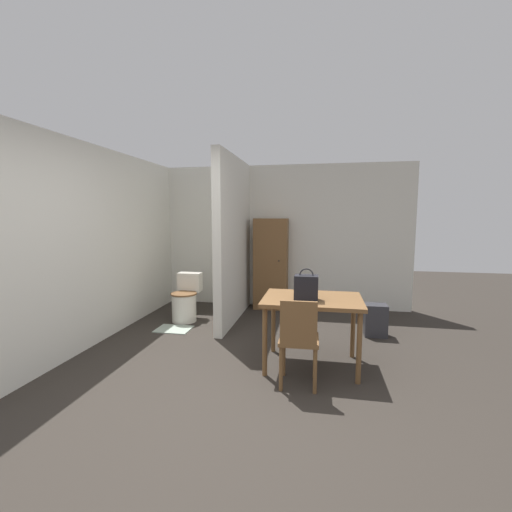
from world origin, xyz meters
The scene contains 11 objects.
ground_plane centered at (0.00, 0.00, 0.00)m, with size 16.00×16.00×0.00m, color #2D2823.
wall_back centered at (0.00, 3.42, 1.25)m, with size 4.82×0.12×2.50m.
wall_left centered at (-1.97, 1.68, 1.25)m, with size 0.12×4.36×2.50m.
partition_wall centered at (-0.45, 2.45, 1.25)m, with size 0.12×1.82×2.50m.
dining_table centered at (0.79, 0.94, 0.66)m, with size 1.04×0.76×0.75m.
wooden_chair centered at (0.68, 0.44, 0.48)m, with size 0.38×0.38×0.86m.
toilet centered at (-1.18, 2.24, 0.31)m, with size 0.39×0.54×0.72m.
handbag centered at (0.73, 0.83, 0.89)m, with size 0.24×0.17×0.33m.
wooden_cabinet centered at (0.03, 3.18, 0.79)m, with size 0.58×0.35×1.58m.
bath_mat centered at (-1.18, 1.78, 0.01)m, with size 0.49×0.37×0.01m.
space_heater centered at (1.62, 2.05, 0.22)m, with size 0.29×0.23×0.43m.
Camera 1 is at (0.86, -2.66, 1.62)m, focal length 24.00 mm.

